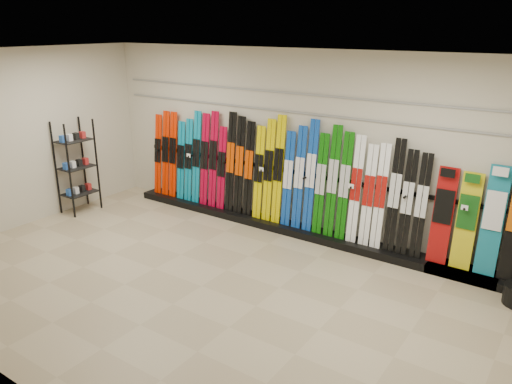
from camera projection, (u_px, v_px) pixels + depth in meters
The scene contains 10 objects.
floor at pixel (202, 286), 6.72m from camera, with size 8.00×8.00×0.00m, color tan.
back_wall at pixel (298, 143), 8.19m from camera, with size 8.00×8.00×0.00m, color beige.
left_wall at pixel (17, 140), 8.38m from camera, with size 5.00×5.00×0.00m, color beige.
ceiling at pixel (193, 56), 5.76m from camera, with size 8.00×8.00×0.00m, color silver.
ski_rack_base at pixel (300, 231), 8.36m from camera, with size 8.00×0.40×0.12m, color black.
skis at pixel (268, 173), 8.46m from camera, with size 5.38×0.21×1.83m.
snowboards at pixel (495, 224), 6.60m from camera, with size 1.57×0.24×1.58m.
accessory_rack at pixel (77, 167), 9.17m from camera, with size 0.40×0.60×1.72m, color black.
slatwall_rail_0 at pixel (298, 112), 8.01m from camera, with size 7.60×0.02×0.03m, color gray.
slatwall_rail_1 at pixel (298, 94), 7.92m from camera, with size 7.60×0.02×0.03m, color gray.
Camera 1 is at (3.98, -4.49, 3.35)m, focal length 35.00 mm.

